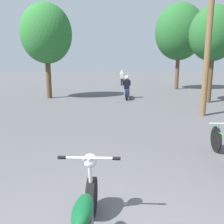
{
  "coord_description": "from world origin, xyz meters",
  "views": [
    {
      "loc": [
        0.21,
        -2.15,
        2.25
      ],
      "look_at": [
        -0.07,
        4.28,
        0.9
      ],
      "focal_mm": 38.0,
      "sensor_mm": 36.0,
      "label": 1
    }
  ],
  "objects_px": {
    "utility_pole": "(209,27)",
    "motorcycle_rider_far": "(122,79)",
    "roadside_tree_right_far": "(179,32)",
    "motorcycle_foreground": "(84,220)",
    "roadside_tree_left": "(46,34)",
    "motorcycle_rider_lead": "(127,90)",
    "roadside_tree_right_near": "(213,34)"
  },
  "relations": [
    {
      "from": "roadside_tree_left",
      "to": "motorcycle_foreground",
      "type": "relative_size",
      "value": 2.75
    },
    {
      "from": "motorcycle_foreground",
      "to": "motorcycle_rider_far",
      "type": "bearing_deg",
      "value": 89.01
    },
    {
      "from": "roadside_tree_left",
      "to": "motorcycle_foreground",
      "type": "distance_m",
      "value": 13.59
    },
    {
      "from": "roadside_tree_right_near",
      "to": "roadside_tree_right_far",
      "type": "height_order",
      "value": "roadside_tree_right_far"
    },
    {
      "from": "motorcycle_rider_far",
      "to": "motorcycle_rider_lead",
      "type": "bearing_deg",
      "value": -88.02
    },
    {
      "from": "roadside_tree_right_near",
      "to": "motorcycle_rider_far",
      "type": "xyz_separation_m",
      "value": [
        -4.96,
        10.97,
        -3.21
      ]
    },
    {
      "from": "roadside_tree_right_far",
      "to": "motorcycle_foreground",
      "type": "height_order",
      "value": "roadside_tree_right_far"
    },
    {
      "from": "utility_pole",
      "to": "motorcycle_rider_lead",
      "type": "height_order",
      "value": "utility_pole"
    },
    {
      "from": "utility_pole",
      "to": "motorcycle_rider_far",
      "type": "relative_size",
      "value": 3.59
    },
    {
      "from": "roadside_tree_right_far",
      "to": "motorcycle_rider_far",
      "type": "bearing_deg",
      "value": 138.21
    },
    {
      "from": "motorcycle_foreground",
      "to": "motorcycle_rider_far",
      "type": "distance_m",
      "value": 22.14
    },
    {
      "from": "motorcycle_foreground",
      "to": "motorcycle_rider_lead",
      "type": "bearing_deg",
      "value": 86.72
    },
    {
      "from": "roadside_tree_right_near",
      "to": "motorcycle_rider_lead",
      "type": "bearing_deg",
      "value": 164.21
    },
    {
      "from": "utility_pole",
      "to": "roadside_tree_left",
      "type": "bearing_deg",
      "value": 149.54
    },
    {
      "from": "roadside_tree_right_near",
      "to": "motorcycle_rider_lead",
      "type": "xyz_separation_m",
      "value": [
        -4.63,
        1.31,
        -3.19
      ]
    },
    {
      "from": "roadside_tree_left",
      "to": "motorcycle_rider_far",
      "type": "xyz_separation_m",
      "value": [
        4.61,
        9.71,
        -3.41
      ]
    },
    {
      "from": "motorcycle_foreground",
      "to": "roadside_tree_right_near",
      "type": "bearing_deg",
      "value": 64.43
    },
    {
      "from": "utility_pole",
      "to": "motorcycle_rider_lead",
      "type": "bearing_deg",
      "value": 123.4
    },
    {
      "from": "utility_pole",
      "to": "motorcycle_foreground",
      "type": "xyz_separation_m",
      "value": [
        -3.9,
        -7.64,
        -3.23
      ]
    },
    {
      "from": "motorcycle_foreground",
      "to": "utility_pole",
      "type": "bearing_deg",
      "value": 62.94
    },
    {
      "from": "roadside_tree_right_near",
      "to": "motorcycle_rider_far",
      "type": "distance_m",
      "value": 12.46
    },
    {
      "from": "roadside_tree_right_near",
      "to": "motorcycle_foreground",
      "type": "bearing_deg",
      "value": -115.57
    },
    {
      "from": "utility_pole",
      "to": "roadside_tree_right_far",
      "type": "distance_m",
      "value": 10.44
    },
    {
      "from": "motorcycle_foreground",
      "to": "roadside_tree_left",
      "type": "bearing_deg",
      "value": 108.81
    },
    {
      "from": "roadside_tree_left",
      "to": "motorcycle_rider_far",
      "type": "distance_m",
      "value": 11.28
    },
    {
      "from": "roadside_tree_right_near",
      "to": "motorcycle_rider_far",
      "type": "height_order",
      "value": "roadside_tree_right_near"
    },
    {
      "from": "motorcycle_foreground",
      "to": "motorcycle_rider_far",
      "type": "relative_size",
      "value": 1.06
    },
    {
      "from": "roadside_tree_right_far",
      "to": "motorcycle_foreground",
      "type": "xyz_separation_m",
      "value": [
        -5.05,
        -17.97,
        -4.26
      ]
    },
    {
      "from": "roadside_tree_right_near",
      "to": "motorcycle_rider_lead",
      "type": "relative_size",
      "value": 2.62
    },
    {
      "from": "roadside_tree_left",
      "to": "motorcycle_foreground",
      "type": "height_order",
      "value": "roadside_tree_left"
    },
    {
      "from": "motorcycle_rider_far",
      "to": "roadside_tree_left",
      "type": "bearing_deg",
      "value": -115.4
    },
    {
      "from": "motorcycle_rider_lead",
      "to": "roadside_tree_right_near",
      "type": "bearing_deg",
      "value": -15.79
    }
  ]
}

